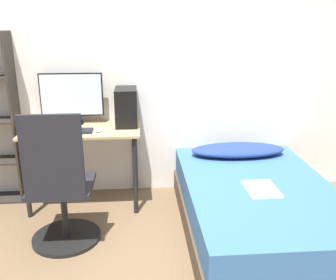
{
  "coord_description": "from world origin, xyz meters",
  "views": [
    {
      "loc": [
        0.07,
        -2.26,
        1.68
      ],
      "look_at": [
        0.3,
        0.65,
        0.75
      ],
      "focal_mm": 40.0,
      "sensor_mm": 36.0,
      "label": 1
    }
  ],
  "objects_px": {
    "office_chair": "(61,196)",
    "keyboard": "(71,131)",
    "pc_tower": "(126,107)",
    "bed": "(257,209)",
    "monitor": "(72,97)"
  },
  "relations": [
    {
      "from": "office_chair",
      "to": "keyboard",
      "type": "xyz_separation_m",
      "value": [
        0.01,
        0.59,
        0.34
      ]
    },
    {
      "from": "monitor",
      "to": "keyboard",
      "type": "distance_m",
      "value": 0.38
    },
    {
      "from": "keyboard",
      "to": "bed",
      "type": "bearing_deg",
      "value": -19.26
    },
    {
      "from": "office_chair",
      "to": "monitor",
      "type": "xyz_separation_m",
      "value": [
        -0.02,
        0.87,
        0.59
      ]
    },
    {
      "from": "bed",
      "to": "office_chair",
      "type": "bearing_deg",
      "value": -178.31
    },
    {
      "from": "office_chair",
      "to": "pc_tower",
      "type": "xyz_separation_m",
      "value": [
        0.49,
        0.8,
        0.5
      ]
    },
    {
      "from": "monitor",
      "to": "pc_tower",
      "type": "bearing_deg",
      "value": -8.78
    },
    {
      "from": "office_chair",
      "to": "monitor",
      "type": "relative_size",
      "value": 1.87
    },
    {
      "from": "pc_tower",
      "to": "office_chair",
      "type": "bearing_deg",
      "value": -121.62
    },
    {
      "from": "office_chair",
      "to": "bed",
      "type": "bearing_deg",
      "value": 1.69
    },
    {
      "from": "office_chair",
      "to": "bed",
      "type": "distance_m",
      "value": 1.57
    },
    {
      "from": "bed",
      "to": "monitor",
      "type": "distance_m",
      "value": 1.94
    },
    {
      "from": "keyboard",
      "to": "pc_tower",
      "type": "xyz_separation_m",
      "value": [
        0.48,
        0.21,
        0.16
      ]
    },
    {
      "from": "office_chair",
      "to": "pc_tower",
      "type": "relative_size",
      "value": 3.14
    },
    {
      "from": "office_chair",
      "to": "bed",
      "type": "relative_size",
      "value": 0.58
    }
  ]
}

